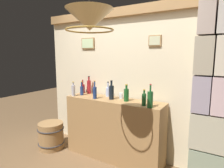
# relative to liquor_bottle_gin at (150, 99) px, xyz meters

# --- Properties ---
(panelled_rear_partition) EXTENTS (3.08, 0.15, 2.41)m
(panelled_rear_partition) POSITION_rel_liquor_bottle_gin_xyz_m (-0.65, 0.45, 0.19)
(panelled_rear_partition) COLOR beige
(panelled_rear_partition) RESTS_ON ground
(stone_pillar) EXTENTS (0.43, 0.36, 2.34)m
(stone_pillar) POSITION_rel_liquor_bottle_gin_xyz_m (0.69, 0.29, 0.08)
(stone_pillar) COLOR gray
(stone_pillar) RESTS_ON ground
(bar_shelf_unit) EXTENTS (1.60, 0.42, 0.97)m
(bar_shelf_unit) POSITION_rel_liquor_bottle_gin_xyz_m (-0.65, 0.16, -0.60)
(bar_shelf_unit) COLOR #9E7547
(bar_shelf_unit) RESTS_ON ground
(liquor_bottle_gin) EXTENTS (0.07, 0.07, 0.32)m
(liquor_bottle_gin) POSITION_rel_liquor_bottle_gin_xyz_m (0.00, 0.00, 0.00)
(liquor_bottle_gin) COLOR #195024
(liquor_bottle_gin) RESTS_ON bar_shelf_unit
(liquor_bottle_vodka) EXTENTS (0.06, 0.06, 0.23)m
(liquor_bottle_vodka) POSITION_rel_liquor_bottle_gin_xyz_m (-0.11, 0.05, -0.02)
(liquor_bottle_vodka) COLOR #194B21
(liquor_bottle_vodka) RESTS_ON bar_shelf_unit
(liquor_bottle_scotch) EXTENTS (0.08, 0.08, 0.26)m
(liquor_bottle_scotch) POSITION_rel_liquor_bottle_gin_xyz_m (-0.43, 0.16, -0.01)
(liquor_bottle_scotch) COLOR #194E20
(liquor_bottle_scotch) RESTS_ON bar_shelf_unit
(liquor_bottle_port) EXTENTS (0.06, 0.06, 0.24)m
(liquor_bottle_port) POSITION_rel_liquor_bottle_gin_xyz_m (-1.29, 0.16, -0.03)
(liquor_bottle_port) COLOR navy
(liquor_bottle_port) RESTS_ON bar_shelf_unit
(liquor_bottle_vermouth) EXTENTS (0.06, 0.06, 0.25)m
(liquor_bottle_vermouth) POSITION_rel_liquor_bottle_gin_xyz_m (-1.37, 0.03, -0.02)
(liquor_bottle_vermouth) COLOR #B3B3C0
(liquor_bottle_vermouth) RESTS_ON bar_shelf_unit
(liquor_bottle_mezcal) EXTENTS (0.07, 0.07, 0.24)m
(liquor_bottle_mezcal) POSITION_rel_liquor_bottle_gin_xyz_m (-1.40, 0.31, -0.03)
(liquor_bottle_mezcal) COLOR maroon
(liquor_bottle_mezcal) RESTS_ON bar_shelf_unit
(liquor_bottle_bourbon) EXTENTS (0.06, 0.06, 0.29)m
(liquor_bottle_bourbon) POSITION_rel_liquor_bottle_gin_xyz_m (-0.93, 0.05, -0.01)
(liquor_bottle_bourbon) COLOR navy
(liquor_bottle_bourbon) RESTS_ON bar_shelf_unit
(liquor_bottle_amaro) EXTENTS (0.08, 0.08, 0.30)m
(liquor_bottle_amaro) POSITION_rel_liquor_bottle_gin_xyz_m (-0.68, 0.15, 0.00)
(liquor_bottle_amaro) COLOR black
(liquor_bottle_amaro) RESTS_ON bar_shelf_unit
(liquor_bottle_sherry) EXTENTS (0.07, 0.07, 0.32)m
(liquor_bottle_sherry) POSITION_rel_liquor_bottle_gin_xyz_m (-1.26, 0.32, 0.01)
(liquor_bottle_sherry) COLOR maroon
(liquor_bottle_sherry) RESTS_ON bar_shelf_unit
(liquor_bottle_rye) EXTENTS (0.07, 0.07, 0.25)m
(liquor_bottle_rye) POSITION_rel_liquor_bottle_gin_xyz_m (-0.84, 0.30, -0.03)
(liquor_bottle_rye) COLOR #A7B9E4
(liquor_bottle_rye) RESTS_ON bar_shelf_unit
(glass_tumbler_rocks) EXTENTS (0.06, 0.06, 0.09)m
(glass_tumbler_rocks) POSITION_rel_liquor_bottle_gin_xyz_m (-0.58, 0.27, -0.07)
(glass_tumbler_rocks) COLOR silver
(glass_tumbler_rocks) RESTS_ON bar_shelf_unit
(pendant_lamp) EXTENTS (0.47, 0.47, 0.48)m
(pendant_lamp) POSITION_rel_liquor_bottle_gin_xyz_m (-0.34, -0.82, 0.90)
(pendant_lamp) COLOR beige
(wooden_barrel) EXTENTS (0.46, 0.46, 0.47)m
(wooden_barrel) POSITION_rel_liquor_bottle_gin_xyz_m (-1.77, -0.14, -0.85)
(wooden_barrel) COLOR #9E7547
(wooden_barrel) RESTS_ON ground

